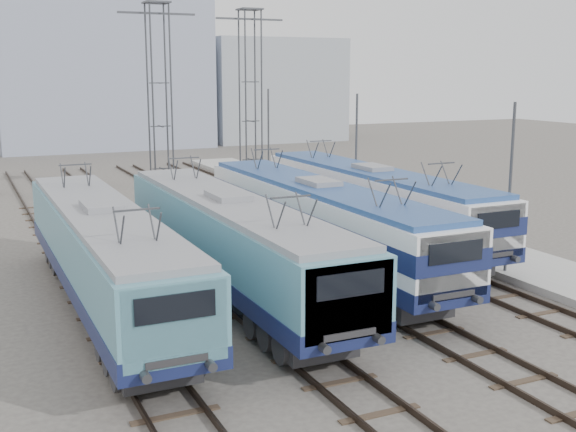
# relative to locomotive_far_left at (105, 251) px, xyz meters

# --- Properties ---
(ground) EXTENTS (160.00, 160.00, 0.00)m
(ground) POSITION_rel_locomotive_far_left_xyz_m (6.75, -4.33, -2.20)
(ground) COLOR #514C47
(platform) EXTENTS (4.00, 70.00, 0.30)m
(platform) POSITION_rel_locomotive_far_left_xyz_m (16.95, 3.67, -2.05)
(platform) COLOR #9E9E99
(platform) RESTS_ON ground
(locomotive_far_left) EXTENTS (2.79, 17.63, 3.32)m
(locomotive_far_left) POSITION_rel_locomotive_far_left_xyz_m (0.00, 0.00, 0.00)
(locomotive_far_left) COLOR #151E4A
(locomotive_far_left) RESTS_ON ground
(locomotive_center_left) EXTENTS (2.83, 17.84, 3.36)m
(locomotive_center_left) POSITION_rel_locomotive_far_left_xyz_m (4.50, -0.10, 0.02)
(locomotive_center_left) COLOR #151E4A
(locomotive_center_left) RESTS_ON ground
(locomotive_center_right) EXTENTS (2.83, 17.90, 3.37)m
(locomotive_center_right) POSITION_rel_locomotive_far_left_xyz_m (9.00, 1.55, 0.09)
(locomotive_center_right) COLOR #151E4A
(locomotive_center_right) RESTS_ON ground
(locomotive_far_right) EXTENTS (2.80, 17.70, 3.33)m
(locomotive_far_right) POSITION_rel_locomotive_far_left_xyz_m (13.50, 4.78, 0.06)
(locomotive_far_right) COLOR #151E4A
(locomotive_far_right) RESTS_ON ground
(catenary_tower_west) EXTENTS (4.50, 1.20, 12.00)m
(catenary_tower_west) POSITION_rel_locomotive_far_left_xyz_m (6.75, 17.67, 4.44)
(catenary_tower_west) COLOR #3F4247
(catenary_tower_west) RESTS_ON ground
(catenary_tower_east) EXTENTS (4.50, 1.20, 12.00)m
(catenary_tower_east) POSITION_rel_locomotive_far_left_xyz_m (13.25, 19.67, 4.44)
(catenary_tower_east) COLOR #3F4247
(catenary_tower_east) RESTS_ON ground
(mast_front) EXTENTS (0.12, 0.12, 7.00)m
(mast_front) POSITION_rel_locomotive_far_left_xyz_m (15.35, -2.33, 1.30)
(mast_front) COLOR #3F4247
(mast_front) RESTS_ON ground
(mast_mid) EXTENTS (0.12, 0.12, 7.00)m
(mast_mid) POSITION_rel_locomotive_far_left_xyz_m (15.35, 9.67, 1.30)
(mast_mid) COLOR #3F4247
(mast_mid) RESTS_ON ground
(mast_rear) EXTENTS (0.12, 0.12, 7.00)m
(mast_rear) POSITION_rel_locomotive_far_left_xyz_m (15.35, 21.67, 1.30)
(mast_rear) COLOR #3F4247
(mast_rear) RESTS_ON ground
(building_center) EXTENTS (22.00, 14.00, 18.00)m
(building_center) POSITION_rel_locomotive_far_left_xyz_m (10.75, 57.67, 6.80)
(building_center) COLOR #939CB5
(building_center) RESTS_ON ground
(building_east) EXTENTS (16.00, 12.00, 12.00)m
(building_east) POSITION_rel_locomotive_far_left_xyz_m (30.75, 57.67, 3.80)
(building_east) COLOR #9AA3AD
(building_east) RESTS_ON ground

